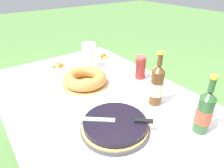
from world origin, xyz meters
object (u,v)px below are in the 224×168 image
at_px(serving_knife, 121,120).
at_px(cup_stack, 140,68).
at_px(bundt_cake, 85,79).
at_px(cider_bottle_amber, 157,85).
at_px(cider_bottle_green, 205,112).
at_px(berry_tart, 115,125).
at_px(paper_towel_roll, 89,56).
at_px(snack_plate_left, 61,67).
at_px(snack_plate_right, 102,58).

distance_m(serving_knife, cup_stack, 0.58).
bearing_deg(bundt_cake, cider_bottle_amber, 25.90).
xyz_separation_m(serving_knife, cider_bottle_green, (0.24, 0.32, 0.05)).
bearing_deg(cup_stack, berry_tart, -55.14).
height_order(serving_knife, cup_stack, cup_stack).
relative_size(berry_tart, cup_stack, 1.98).
bearing_deg(cider_bottle_green, paper_towel_roll, -175.82).
height_order(serving_knife, cider_bottle_amber, cider_bottle_amber).
height_order(cider_bottle_amber, snack_plate_left, cider_bottle_amber).
xyz_separation_m(serving_knife, snack_plate_right, (-0.83, 0.44, -0.05)).
distance_m(berry_tart, bundt_cake, 0.52).
height_order(cider_bottle_amber, paper_towel_roll, cider_bottle_amber).
relative_size(bundt_cake, cup_stack, 1.90).
relative_size(cup_stack, paper_towel_roll, 0.81).
relative_size(cider_bottle_green, paper_towel_roll, 1.42).
xyz_separation_m(serving_knife, cup_stack, (-0.36, 0.46, 0.02)).
bearing_deg(cup_stack, cider_bottle_green, -13.63).
xyz_separation_m(cup_stack, snack_plate_right, (-0.47, -0.02, -0.08)).
distance_m(bundt_cake, cup_stack, 0.41).
relative_size(berry_tart, snack_plate_left, 1.64).
relative_size(cider_bottle_amber, snack_plate_right, 1.46).
height_order(cup_stack, cider_bottle_green, cider_bottle_green).
height_order(cup_stack, cider_bottle_amber, cider_bottle_amber).
xyz_separation_m(bundt_cake, cider_bottle_amber, (0.46, 0.22, 0.08)).
relative_size(bundt_cake, snack_plate_right, 1.47).
height_order(bundt_cake, snack_plate_left, bundt_cake).
distance_m(cup_stack, paper_towel_roll, 0.42).
bearing_deg(serving_knife, cider_bottle_green, -176.17).
bearing_deg(snack_plate_left, cider_bottle_amber, 17.41).
bearing_deg(snack_plate_left, snack_plate_right, 83.82).
xyz_separation_m(cider_bottle_green, snack_plate_right, (-1.07, 0.12, -0.10)).
distance_m(cider_bottle_green, cider_bottle_amber, 0.30).
height_order(cup_stack, paper_towel_roll, paper_towel_roll).
bearing_deg(snack_plate_right, bundt_cake, -48.71).
bearing_deg(snack_plate_right, serving_knife, -28.07).
height_order(berry_tart, bundt_cake, bundt_cake).
height_order(berry_tart, cup_stack, cup_stack).
bearing_deg(bundt_cake, snack_plate_right, 131.29).
height_order(cider_bottle_amber, snack_plate_right, cider_bottle_amber).
xyz_separation_m(cider_bottle_amber, snack_plate_left, (-0.81, -0.25, -0.12)).
height_order(berry_tart, snack_plate_right, berry_tart).
relative_size(serving_knife, cup_stack, 1.71).
bearing_deg(snack_plate_left, bundt_cake, 5.14).
height_order(serving_knife, bundt_cake, bundt_cake).
relative_size(berry_tart, snack_plate_right, 1.53).
bearing_deg(cider_bottle_green, bundt_cake, -163.17).
xyz_separation_m(cider_bottle_amber, snack_plate_right, (-0.77, 0.13, -0.12)).
distance_m(serving_knife, paper_towel_roll, 0.77).
distance_m(snack_plate_left, snack_plate_right, 0.39).
bearing_deg(cider_bottle_amber, bundt_cake, -154.10).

